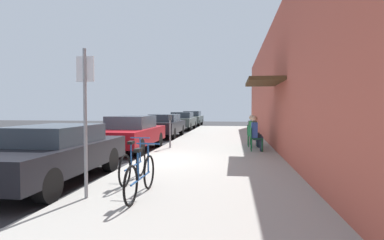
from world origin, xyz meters
The scene contains 18 objects.
ground_plane centered at (0.00, 0.00, 0.00)m, with size 60.00×60.00×0.00m, color #2D2D30.
sidewalk_slab centered at (2.25, 2.00, 0.06)m, with size 4.50×32.00×0.12m, color #9E9B93.
building_facade centered at (4.64, 2.00, 2.61)m, with size 1.40×32.00×5.23m.
parked_car_0 centered at (-1.10, -2.72, 0.69)m, with size 1.80×4.40×1.30m.
parked_car_1 centered at (-1.10, 2.53, 0.72)m, with size 1.80×4.40×1.39m.
parked_car_2 centered at (-1.10, 8.43, 0.71)m, with size 1.80×4.40×1.34m.
parked_car_3 centered at (-1.10, 14.60, 0.73)m, with size 1.80×4.40×1.39m.
parked_car_4 centered at (-1.10, 20.48, 0.74)m, with size 1.80×4.40×1.42m.
parking_meter centered at (0.45, 2.71, 0.89)m, with size 0.12×0.10×1.32m.
street_sign centered at (0.40, -4.08, 1.64)m, with size 0.32×0.06×2.60m.
bicycle_0 centered at (1.32, -3.87, 0.48)m, with size 0.46×1.71×0.90m.
bicycle_1 centered at (0.81, -2.78, 0.48)m, with size 0.46×1.71×0.90m.
cafe_chair_0 centered at (3.71, 2.29, 0.62)m, with size 0.45×0.45×0.87m.
seated_patron_0 centered at (3.77, 2.29, 0.82)m, with size 0.43×0.36×1.29m.
cafe_chair_1 centered at (3.71, 3.24, 0.62)m, with size 0.55×0.55×0.87m.
seated_patron_1 centered at (3.77, 3.25, 0.82)m, with size 0.50×0.46×1.29m.
cafe_chair_2 centered at (3.71, 4.04, 0.62)m, with size 0.55×0.55×0.87m.
seated_patron_2 centered at (3.77, 4.02, 0.82)m, with size 0.51×0.46×1.29m.
Camera 1 is at (2.95, -9.02, 1.69)m, focal length 28.28 mm.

